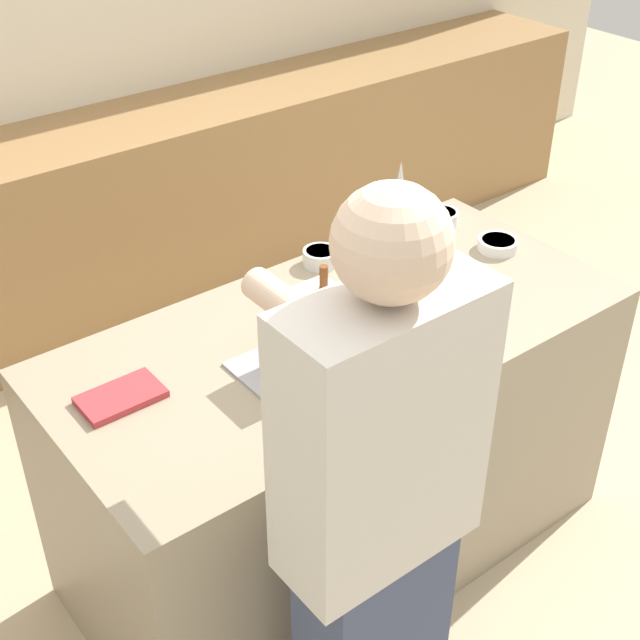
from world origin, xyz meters
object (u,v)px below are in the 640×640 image
at_px(candy_bowl_center_rear, 450,275).
at_px(decorative_tree, 398,216).
at_px(candy_bowl_near_tray_right, 387,288).
at_px(candy_bowl_behind_tray, 498,244).
at_px(baking_tray, 318,360).
at_px(person, 376,527).
at_px(gingerbread_house, 318,327).
at_px(candy_bowl_far_left, 320,257).
at_px(candy_bowl_front_corner, 441,217).
at_px(cookbook, 121,397).

bearing_deg(candy_bowl_center_rear, decorative_tree, 110.42).
height_order(candy_bowl_near_tray_right, candy_bowl_behind_tray, candy_bowl_near_tray_right).
relative_size(baking_tray, person, 0.26).
bearing_deg(gingerbread_house, candy_bowl_near_tray_right, 20.90).
relative_size(candy_bowl_center_rear, candy_bowl_far_left, 0.80).
distance_m(candy_bowl_front_corner, candy_bowl_behind_tray, 0.26).
distance_m(gingerbread_house, candy_bowl_far_left, 0.56).
xyz_separation_m(decorative_tree, candy_bowl_behind_tray, (0.36, -0.13, -0.17)).
bearing_deg(candy_bowl_near_tray_right, decorative_tree, 39.16).
relative_size(gingerbread_house, candy_bowl_near_tray_right, 2.09).
relative_size(gingerbread_house, cookbook, 1.25).
height_order(gingerbread_house, decorative_tree, decorative_tree).
distance_m(decorative_tree, person, 1.17).
distance_m(candy_bowl_center_rear, cookbook, 1.13).
relative_size(candy_bowl_near_tray_right, candy_bowl_far_left, 1.12).
xyz_separation_m(candy_bowl_front_corner, candy_bowl_far_left, (-0.52, 0.04, 0.00)).
xyz_separation_m(gingerbread_house, decorative_tree, (0.53, 0.26, 0.07)).
height_order(gingerbread_house, candy_bowl_center_rear, gingerbread_house).
height_order(candy_bowl_behind_tray, candy_bowl_far_left, candy_bowl_far_left).
distance_m(gingerbread_house, decorative_tree, 0.60).
xyz_separation_m(candy_bowl_center_rear, person, (-0.87, -0.64, -0.04)).
bearing_deg(gingerbread_house, candy_bowl_behind_tray, 8.73).
bearing_deg(cookbook, candy_bowl_far_left, 15.69).
distance_m(baking_tray, candy_bowl_front_corner, 0.95).
relative_size(candy_bowl_front_corner, candy_bowl_behind_tray, 0.90).
bearing_deg(candy_bowl_behind_tray, candy_bowl_near_tray_right, 178.51).
bearing_deg(gingerbread_house, candy_bowl_center_rear, 7.56).
distance_m(candy_bowl_behind_tray, candy_bowl_far_left, 0.62).
distance_m(baking_tray, gingerbread_house, 0.11).
bearing_deg(cookbook, gingerbread_house, -19.63).
distance_m(candy_bowl_behind_tray, cookbook, 1.41).
height_order(candy_bowl_far_left, person, person).
bearing_deg(candy_bowl_behind_tray, candy_bowl_far_left, 151.77).
xyz_separation_m(decorative_tree, person, (-0.80, -0.83, -0.21)).
relative_size(candy_bowl_front_corner, person, 0.07).
xyz_separation_m(baking_tray, candy_bowl_far_left, (0.34, 0.43, 0.03)).
relative_size(baking_tray, candy_bowl_far_left, 3.81).
height_order(candy_bowl_far_left, cookbook, candy_bowl_far_left).
height_order(gingerbread_house, candy_bowl_near_tray_right, gingerbread_house).
xyz_separation_m(gingerbread_house, candy_bowl_behind_tray, (0.89, 0.14, -0.10)).
height_order(baking_tray, candy_bowl_far_left, candy_bowl_far_left).
bearing_deg(candy_bowl_center_rear, candy_bowl_front_corner, 49.55).
bearing_deg(candy_bowl_center_rear, gingerbread_house, -172.44).
bearing_deg(gingerbread_house, decorative_tree, 26.41).
relative_size(decorative_tree, candy_bowl_front_corner, 3.07).
relative_size(decorative_tree, cookbook, 1.71).
xyz_separation_m(gingerbread_house, candy_bowl_far_left, (0.34, 0.43, -0.09)).
bearing_deg(candy_bowl_far_left, candy_bowl_near_tray_right, -80.13).
relative_size(baking_tray, cookbook, 2.04).
xyz_separation_m(candy_bowl_front_corner, candy_bowl_behind_tray, (0.02, -0.25, -0.01)).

